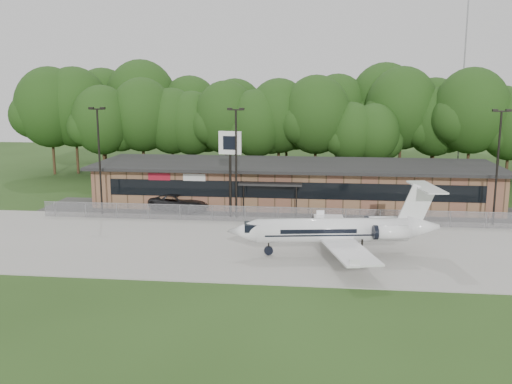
# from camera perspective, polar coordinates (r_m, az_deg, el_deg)

# --- Properties ---
(ground) EXTENTS (160.00, 160.00, 0.00)m
(ground) POSITION_cam_1_polar(r_m,az_deg,el_deg) (36.95, 2.01, -8.82)
(ground) COLOR #253F16
(ground) RESTS_ON ground
(apron) EXTENTS (64.00, 18.00, 0.08)m
(apron) POSITION_cam_1_polar(r_m,az_deg,el_deg) (44.53, 2.83, -5.32)
(apron) COLOR #9E9B93
(apron) RESTS_ON ground
(parking_lot) EXTENTS (50.00, 9.00, 0.06)m
(parking_lot) POSITION_cam_1_polar(r_m,az_deg,el_deg) (55.65, 3.60, -2.04)
(parking_lot) COLOR #383835
(parking_lot) RESTS_ON ground
(terminal) EXTENTS (41.00, 11.65, 4.30)m
(terminal) POSITION_cam_1_polar(r_m,az_deg,el_deg) (59.58, 3.84, 0.92)
(terminal) COLOR #856242
(terminal) RESTS_ON ground
(fence) EXTENTS (46.00, 0.04, 1.52)m
(fence) POSITION_cam_1_polar(r_m,az_deg,el_deg) (51.11, 3.34, -2.34)
(fence) COLOR gray
(fence) RESTS_ON ground
(treeline) EXTENTS (72.00, 12.00, 15.00)m
(treeline) POSITION_cam_1_polar(r_m,az_deg,el_deg) (76.89, 4.54, 7.15)
(treeline) COLOR #233E13
(treeline) RESTS_ON ground
(radio_mast) EXTENTS (0.20, 0.20, 25.00)m
(radio_mast) POSITION_cam_1_polar(r_m,az_deg,el_deg) (84.92, 19.99, 10.27)
(radio_mast) COLOR gray
(radio_mast) RESTS_ON ground
(light_pole_left) EXTENTS (1.55, 0.30, 10.23)m
(light_pole_left) POSITION_cam_1_polar(r_m,az_deg,el_deg) (55.58, -15.41, 3.80)
(light_pole_left) COLOR black
(light_pole_left) RESTS_ON ground
(light_pole_mid) EXTENTS (1.55, 0.30, 10.23)m
(light_pole_mid) POSITION_cam_1_polar(r_m,az_deg,el_deg) (52.16, -2.00, 3.74)
(light_pole_mid) COLOR black
(light_pole_mid) RESTS_ON ground
(light_pole_right) EXTENTS (1.55, 0.30, 10.23)m
(light_pole_right) POSITION_cam_1_polar(r_m,az_deg,el_deg) (53.83, 23.04, 3.10)
(light_pole_right) COLOR black
(light_pole_right) RESTS_ON ground
(business_jet) EXTENTS (15.62, 13.99, 5.26)m
(business_jet) POSITION_cam_1_polar(r_m,az_deg,el_deg) (41.87, 8.35, -3.86)
(business_jet) COLOR white
(business_jet) RESTS_ON ground
(suv) EXTENTS (6.72, 4.99, 1.70)m
(suv) POSITION_cam_1_polar(r_m,az_deg,el_deg) (56.64, -7.73, -1.04)
(suv) COLOR #2D2D2F
(suv) RESTS_ON ground
(pole_sign) EXTENTS (2.13, 0.51, 8.10)m
(pole_sign) POSITION_cam_1_polar(r_m,az_deg,el_deg) (52.51, -2.61, 4.03)
(pole_sign) COLOR black
(pole_sign) RESTS_ON ground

